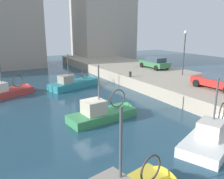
% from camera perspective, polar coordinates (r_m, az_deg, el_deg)
% --- Properties ---
extents(water_surface, '(80.00, 80.00, 0.00)m').
position_cam_1_polar(water_surface, '(17.37, -4.83, -6.70)').
color(water_surface, navy).
rests_on(water_surface, ground).
extents(quay_wall, '(9.00, 56.00, 1.20)m').
position_cam_1_polar(quay_wall, '(24.10, 20.75, 0.00)').
color(quay_wall, '#ADA08C').
rests_on(quay_wall, ground).
extents(fishing_boat_green, '(5.85, 2.36, 4.75)m').
position_cam_1_polar(fishing_boat_green, '(17.07, -1.34, -6.44)').
color(fishing_boat_green, '#388951').
rests_on(fishing_boat_green, ground).
extents(fishing_boat_teal, '(6.77, 3.79, 4.53)m').
position_cam_1_polar(fishing_boat_teal, '(26.30, -8.52, 0.86)').
color(fishing_boat_teal, teal).
rests_on(fishing_boat_teal, ground).
extents(fishing_boat_white, '(6.75, 4.33, 4.72)m').
position_cam_1_polar(fishing_boat_white, '(15.29, 23.51, -10.55)').
color(fishing_boat_white, white).
rests_on(fishing_boat_white, ground).
extents(fishing_boat_red, '(6.11, 3.84, 4.75)m').
position_cam_1_polar(fishing_boat_red, '(24.69, -23.63, -1.08)').
color(fishing_boat_red, '#BC3833').
rests_on(fishing_boat_red, ground).
extents(parked_car_green, '(2.01, 4.29, 1.45)m').
position_cam_1_polar(parked_car_green, '(31.14, 10.23, 6.40)').
color(parked_car_green, '#387547').
rests_on(parked_car_green, quay_wall).
extents(parked_car_red, '(2.18, 4.41, 1.47)m').
position_cam_1_polar(parked_car_red, '(22.13, 24.28, 1.99)').
color(parked_car_red, red).
rests_on(parked_car_red, quay_wall).
extents(mooring_bollard_mid, '(0.28, 0.28, 0.55)m').
position_cam_1_polar(mooring_bollard_mid, '(25.50, 4.42, 3.71)').
color(mooring_bollard_mid, '#2D2D33').
rests_on(mooring_bollard_mid, quay_wall).
extents(quay_streetlamp, '(0.36, 0.36, 4.83)m').
position_cam_1_polar(quay_streetlamp, '(27.20, 17.13, 10.14)').
color(quay_streetlamp, '#38383D').
rests_on(quay_streetlamp, quay_wall).
extents(waterfront_building_west_mid, '(10.12, 8.76, 17.37)m').
position_cam_1_polar(waterfront_building_west_mid, '(42.58, -24.21, 16.71)').
color(waterfront_building_west_mid, '#A39384').
rests_on(waterfront_building_west_mid, ground).
extents(waterfront_building_central, '(10.92, 8.40, 20.27)m').
position_cam_1_polar(waterfront_building_central, '(47.59, -2.20, 19.34)').
color(waterfront_building_central, '#B2A899').
rests_on(waterfront_building_central, ground).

